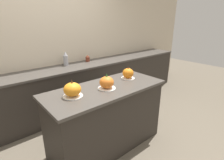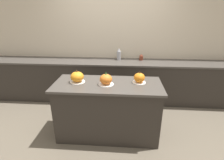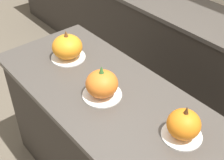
{
  "view_description": "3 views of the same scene",
  "coord_description": "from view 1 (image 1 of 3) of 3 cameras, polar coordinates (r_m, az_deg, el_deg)",
  "views": [
    {
      "loc": [
        -1.3,
        -1.65,
        1.74
      ],
      "look_at": [
        0.07,
        -0.04,
        1.0
      ],
      "focal_mm": 28.0,
      "sensor_mm": 36.0,
      "label": 1
    },
    {
      "loc": [
        0.25,
        -2.39,
        1.92
      ],
      "look_at": [
        0.07,
        -0.01,
        0.97
      ],
      "focal_mm": 28.0,
      "sensor_mm": 36.0,
      "label": 2
    },
    {
      "loc": [
        1.05,
        -0.86,
        2.06
      ],
      "look_at": [
        0.02,
        0.0,
        1.01
      ],
      "focal_mm": 50.0,
      "sensor_mm": 36.0,
      "label": 3
    }
  ],
  "objects": [
    {
      "name": "pumpkin_cake_right",
      "position": [
        2.59,
        5.25,
        2.14
      ],
      "size": [
        0.2,
        0.2,
        0.19
      ],
      "color": "white",
      "rests_on": "kitchen_island"
    },
    {
      "name": "pumpkin_cake_center",
      "position": [
        2.2,
        -1.74,
        -0.89
      ],
      "size": [
        0.23,
        0.23,
        0.2
      ],
      "color": "white",
      "rests_on": "kitchen_island"
    },
    {
      "name": "bottle_short",
      "position": [
        3.65,
        -7.97,
        6.99
      ],
      "size": [
        0.08,
        0.08,
        0.13
      ],
      "color": "maroon",
      "rests_on": "back_counter"
    },
    {
      "name": "back_counter",
      "position": [
        3.41,
        -14.75,
        -3.5
      ],
      "size": [
        6.0,
        0.6,
        0.9
      ],
      "color": "#2D2823",
      "rests_on": "ground_plane"
    },
    {
      "name": "bottle_tall",
      "position": [
        3.4,
        -14.91,
        6.69
      ],
      "size": [
        0.09,
        0.09,
        0.27
      ],
      "color": "#99999E",
      "rests_on": "back_counter"
    },
    {
      "name": "wall_back",
      "position": [
        3.49,
        -18.3,
        10.35
      ],
      "size": [
        8.0,
        0.06,
        2.5
      ],
      "color": "beige",
      "rests_on": "ground_plane"
    },
    {
      "name": "ground_plane",
      "position": [
        2.73,
        -1.71,
        -20.26
      ],
      "size": [
        12.0,
        12.0,
        0.0
      ],
      "primitive_type": "plane",
      "color": "#665B4C"
    },
    {
      "name": "pumpkin_cake_left",
      "position": [
        2.02,
        -12.81,
        -3.13
      ],
      "size": [
        0.23,
        0.23,
        0.2
      ],
      "color": "white",
      "rests_on": "kitchen_island"
    },
    {
      "name": "kitchen_island",
      "position": [
        2.46,
        -1.82,
        -12.11
      ],
      "size": [
        1.62,
        0.69,
        0.9
      ],
      "color": "#2D2823",
      "rests_on": "ground_plane"
    }
  ]
}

